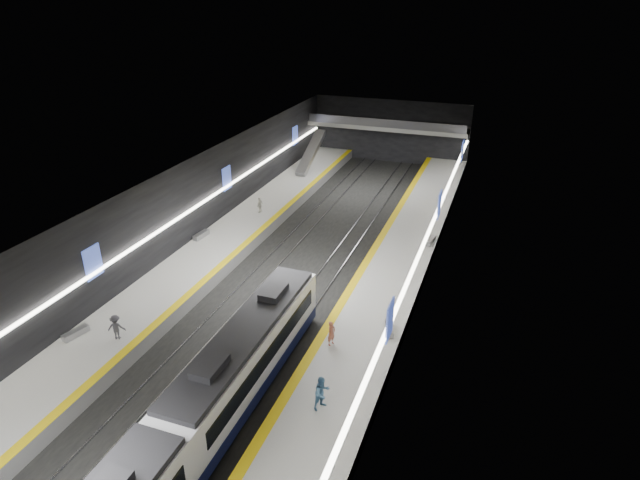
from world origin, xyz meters
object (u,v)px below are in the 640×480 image
at_px(passenger_right_a, 331,333).
at_px(escalator, 311,152).
at_px(passenger_left_a, 260,205).
at_px(train, 170,454).
at_px(bench_right_near, 389,329).
at_px(bench_right_far, 430,241).
at_px(bench_left_near, 76,333).
at_px(passenger_right_b, 322,393).
at_px(bench_left_far, 201,235).
at_px(passenger_left_b, 116,327).

bearing_deg(passenger_right_a, escalator, 44.51).
height_order(escalator, passenger_left_a, escalator).
relative_size(train, bench_right_near, 18.71).
height_order(bench_right_far, passenger_left_a, passenger_left_a).
bearing_deg(bench_left_near, escalator, 102.14).
bearing_deg(passenger_left_a, passenger_right_b, 39.20).
bearing_deg(bench_left_near, bench_right_far, 63.14).
xyz_separation_m(train, escalator, (-10.00, 44.11, 0.70)).
bearing_deg(train, bench_left_near, 149.53).
distance_m(bench_left_near, bench_left_far, 15.37).
height_order(bench_left_far, passenger_left_b, passenger_left_b).
bearing_deg(bench_right_far, escalator, 145.32).
bearing_deg(passenger_right_b, bench_left_near, 119.04).
distance_m(bench_left_far, passenger_right_a, 18.99).
xyz_separation_m(bench_left_near, passenger_left_a, (2.08, 22.28, 0.56)).
bearing_deg(passenger_left_b, passenger_right_b, 151.57).
height_order(bench_left_near, passenger_right_a, passenger_right_a).
relative_size(bench_left_near, passenger_left_a, 1.11).
bearing_deg(escalator, bench_left_far, -95.23).
relative_size(bench_right_near, passenger_left_a, 1.05).
distance_m(passenger_right_a, passenger_left_a, 22.11).
xyz_separation_m(bench_right_far, passenger_right_b, (-2.07, -21.75, 0.75)).
xyz_separation_m(passenger_left_a, passenger_left_b, (0.59, -21.62, 0.07)).
xyz_separation_m(bench_left_near, passenger_right_b, (16.65, -0.71, 0.75)).
relative_size(train, passenger_left_a, 19.71).
height_order(bench_left_near, bench_right_near, bench_left_near).
bearing_deg(passenger_right_a, bench_left_far, 77.28).
distance_m(bench_left_far, passenger_right_b, 23.36).
bearing_deg(bench_right_near, passenger_left_b, -177.01).
height_order(passenger_left_a, passenger_left_b, passenger_left_b).
bearing_deg(train, escalator, 102.77).
bearing_deg(train, passenger_right_b, 51.42).
bearing_deg(passenger_left_a, escalator, -171.74).
height_order(passenger_right_b, passenger_left_b, passenger_right_b).
distance_m(escalator, passenger_left_b, 36.58).
relative_size(bench_left_far, passenger_right_b, 0.94).
height_order(passenger_right_b, passenger_left_a, passenger_right_b).
height_order(train, passenger_right_b, train).
bearing_deg(bench_left_far, passenger_right_a, -28.77).
relative_size(passenger_right_a, passenger_right_b, 0.84).
distance_m(train, bench_left_far, 25.30).
xyz_separation_m(passenger_right_a, passenger_left_b, (-12.68, -3.93, 0.03)).
bearing_deg(passenger_left_a, passenger_right_a, 43.73).
relative_size(escalator, passenger_left_a, 5.25).
bearing_deg(passenger_left_a, train, 25.12).
relative_size(bench_right_near, passenger_left_b, 0.96).
xyz_separation_m(train, bench_left_near, (-11.71, 6.89, -0.99)).
bearing_deg(bench_left_far, train, -55.89).
relative_size(escalator, bench_right_far, 4.73).
bearing_deg(passenger_right_a, bench_right_far, 10.27).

